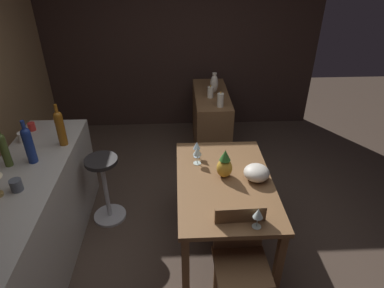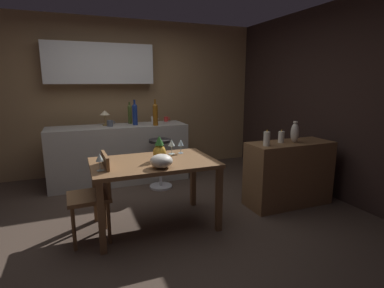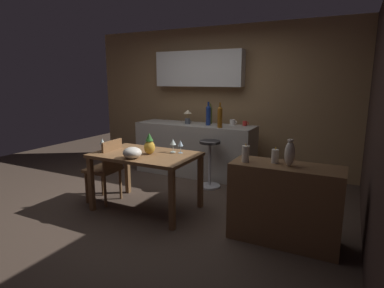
% 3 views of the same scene
% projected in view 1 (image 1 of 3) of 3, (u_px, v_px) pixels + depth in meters
% --- Properties ---
extents(ground_plane, '(9.00, 9.00, 0.00)m').
position_uv_depth(ground_plane, '(197.00, 241.00, 3.27)').
color(ground_plane, '#47382D').
extents(wall_side_right, '(0.10, 4.40, 2.60)m').
position_uv_depth(wall_side_right, '(166.00, 41.00, 4.77)').
color(wall_side_right, '#33231E').
rests_on(wall_side_right, ground_plane).
extents(dining_table, '(1.29, 0.83, 0.74)m').
position_uv_depth(dining_table, '(224.00, 188.00, 2.95)').
color(dining_table, brown).
rests_on(dining_table, ground_plane).
extents(kitchen_counter, '(2.10, 0.60, 0.90)m').
position_uv_depth(kitchen_counter, '(33.00, 222.00, 2.87)').
color(kitchen_counter, '#B2ADA3').
rests_on(kitchen_counter, ground_plane).
extents(sideboard_cabinet, '(1.10, 0.44, 0.82)m').
position_uv_depth(sideboard_cabinet, '(211.00, 121.00, 4.58)').
color(sideboard_cabinet, brown).
rests_on(sideboard_cabinet, ground_plane).
extents(chair_near_window, '(0.41, 0.41, 0.87)m').
position_uv_depth(chair_near_window, '(240.00, 257.00, 2.51)').
color(chair_near_window, brown).
rests_on(chair_near_window, ground_plane).
extents(bar_stool, '(0.34, 0.34, 0.74)m').
position_uv_depth(bar_stool, '(105.00, 188.00, 3.37)').
color(bar_stool, '#262323').
rests_on(bar_stool, ground_plane).
extents(wine_glass_left, '(0.08, 0.08, 0.17)m').
position_uv_depth(wine_glass_left, '(197.00, 152.00, 3.06)').
color(wine_glass_left, silver).
rests_on(wine_glass_left, dining_table).
extents(wine_glass_right, '(0.07, 0.07, 0.17)m').
position_uv_depth(wine_glass_right, '(258.00, 214.00, 2.37)').
color(wine_glass_right, silver).
rests_on(wine_glass_right, dining_table).
extents(wine_glass_center, '(0.07, 0.07, 0.17)m').
position_uv_depth(wine_glass_center, '(197.00, 146.00, 3.16)').
color(wine_glass_center, silver).
rests_on(wine_glass_center, dining_table).
extents(pineapple_centerpiece, '(0.14, 0.14, 0.27)m').
position_uv_depth(pineapple_centerpiece, '(225.00, 165.00, 2.90)').
color(pineapple_centerpiece, gold).
rests_on(pineapple_centerpiece, dining_table).
extents(fruit_bowl, '(0.22, 0.22, 0.13)m').
position_uv_depth(fruit_bowl, '(257.00, 173.00, 2.88)').
color(fruit_bowl, beige).
rests_on(fruit_bowl, dining_table).
extents(wine_bottle_olive, '(0.07, 0.07, 0.35)m').
position_uv_depth(wine_bottle_olive, '(4.00, 149.00, 2.73)').
color(wine_bottle_olive, '#475623').
rests_on(wine_bottle_olive, kitchen_counter).
extents(wine_bottle_amber, '(0.08, 0.08, 0.40)m').
position_uv_depth(wine_bottle_amber, '(60.00, 127.00, 3.02)').
color(wine_bottle_amber, '#8C5114').
rests_on(wine_bottle_amber, kitchen_counter).
extents(wine_bottle_cobalt, '(0.08, 0.08, 0.39)m').
position_uv_depth(wine_bottle_cobalt, '(29.00, 144.00, 2.77)').
color(wine_bottle_cobalt, navy).
rests_on(wine_bottle_cobalt, kitchen_counter).
extents(cup_white, '(0.13, 0.09, 0.09)m').
position_uv_depth(cup_white, '(23.00, 137.00, 3.14)').
color(cup_white, white).
rests_on(cup_white, kitchen_counter).
extents(cup_red, '(0.11, 0.07, 0.08)m').
position_uv_depth(cup_red, '(32.00, 126.00, 3.33)').
color(cup_red, red).
rests_on(cup_red, kitchen_counter).
extents(cup_slate, '(0.12, 0.09, 0.09)m').
position_uv_depth(cup_slate, '(16.00, 185.00, 2.51)').
color(cup_slate, '#515660').
rests_on(cup_slate, kitchen_counter).
extents(pillar_candle_tall, '(0.07, 0.07, 0.17)m').
position_uv_depth(pillar_candle_tall, '(210.00, 92.00, 4.22)').
color(pillar_candle_tall, white).
rests_on(pillar_candle_tall, sideboard_cabinet).
extents(pillar_candle_short, '(0.08, 0.08, 0.20)m').
position_uv_depth(pillar_candle_short, '(220.00, 100.00, 3.97)').
color(pillar_candle_short, white).
rests_on(pillar_candle_short, sideboard_cabinet).
extents(vase_ceramic_ivory, '(0.10, 0.10, 0.27)m').
position_uv_depth(vase_ceramic_ivory, '(214.00, 83.00, 4.32)').
color(vase_ceramic_ivory, beige).
rests_on(vase_ceramic_ivory, sideboard_cabinet).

